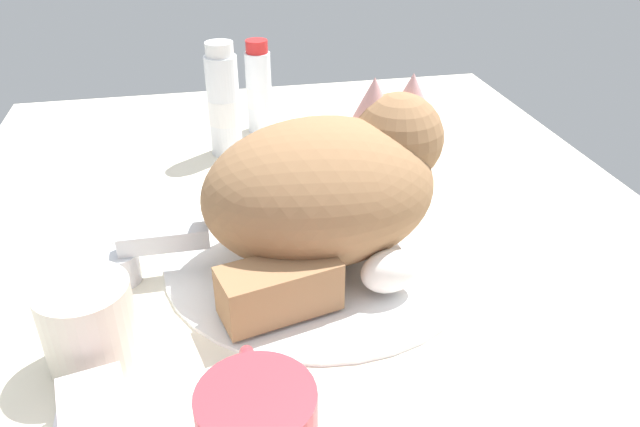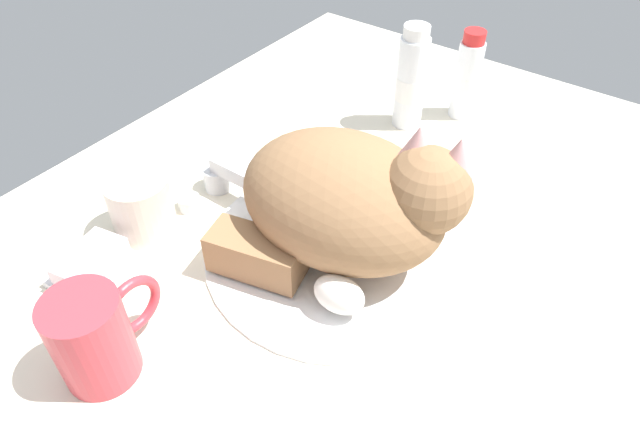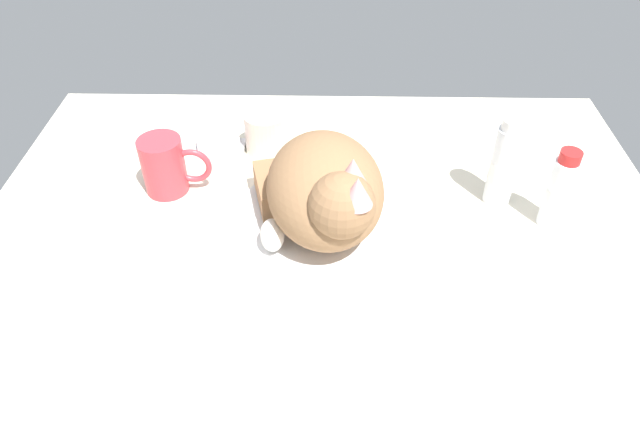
{
  "view_description": "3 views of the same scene",
  "coord_description": "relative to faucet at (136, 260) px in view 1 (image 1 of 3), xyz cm",
  "views": [
    {
      "loc": [
        -51.56,
        10.63,
        36.15
      ],
      "look_at": [
        1.94,
        -0.43,
        4.13
      ],
      "focal_mm": 34.37,
      "sensor_mm": 36.0,
      "label": 1
    },
    {
      "loc": [
        -39.24,
        -25.72,
        48.02
      ],
      "look_at": [
        -0.6,
        2.58,
        4.88
      ],
      "focal_mm": 32.02,
      "sensor_mm": 36.0,
      "label": 2
    },
    {
      "loc": [
        0.58,
        -67.42,
        61.22
      ],
      "look_at": [
        -0.7,
        -1.53,
        4.23
      ],
      "focal_mm": 32.58,
      "sensor_mm": 36.0,
      "label": 3
    }
  ],
  "objects": [
    {
      "name": "ground_plane",
      "position": [
        0.0,
        -18.25,
        -3.77
      ],
      "size": [
        110.0,
        82.5,
        3.0
      ],
      "primitive_type": "cube",
      "color": "silver"
    },
    {
      "name": "toothpaste_bottle",
      "position": [
        28.25,
        -10.84,
        4.97
      ],
      "size": [
        4.42,
        4.42,
        15.47
      ],
      "color": "white",
      "rests_on": "ground_plane"
    },
    {
      "name": "cat",
      "position": [
        0.0,
        -19.37,
        5.97
      ],
      "size": [
        22.08,
        26.14,
        16.91
      ],
      "color": "#936B47",
      "rests_on": "sink_basin"
    },
    {
      "name": "sink_basin",
      "position": [
        0.0,
        -18.25,
        -1.88
      ],
      "size": [
        31.73,
        31.73,
        0.79
      ],
      "primitive_type": "cylinder",
      "color": "white",
      "rests_on": "ground_plane"
    },
    {
      "name": "soap_bar",
      "position": [
        -19.47,
        1.72,
        0.05
      ],
      "size": [
        8.3,
        5.99,
        2.26
      ],
      "primitive_type": "cube",
      "rotation": [
        0.0,
        0.0,
        0.2
      ],
      "color": "silver",
      "rests_on": "soap_dish"
    },
    {
      "name": "rinse_cup",
      "position": [
        -11.0,
        2.82,
        1.52
      ],
      "size": [
        7.4,
        7.4,
        7.58
      ],
      "color": "silver",
      "rests_on": "ground_plane"
    },
    {
      "name": "faucet",
      "position": [
        0.0,
        0.0,
        0.0
      ],
      "size": [
        13.16,
        10.46,
        5.2
      ],
      "color": "silver",
      "rests_on": "ground_plane"
    },
    {
      "name": "mouthwash_bottle",
      "position": [
        35.39,
        -16.41,
        4.07
      ],
      "size": [
        3.8,
        3.8,
        13.63
      ],
      "color": "white",
      "rests_on": "ground_plane"
    }
  ]
}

